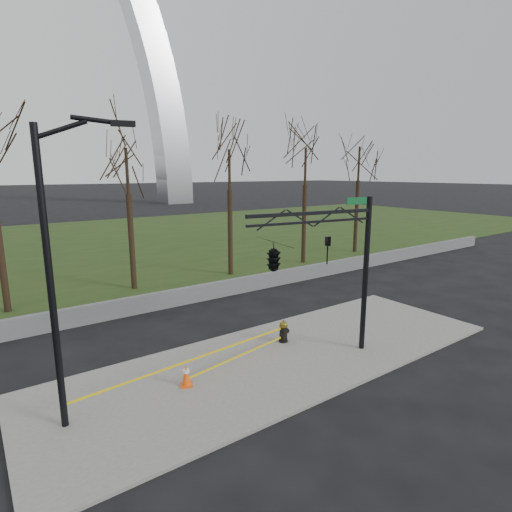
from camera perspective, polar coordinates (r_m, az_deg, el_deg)
ground at (r=15.76m, az=3.90°, el=-14.13°), size 500.00×500.00×0.00m
sidewalk at (r=15.73m, az=3.91°, el=-13.96°), size 18.00×6.00×0.10m
grass_strip at (r=42.44m, az=-22.82°, el=1.51°), size 120.00×40.00×0.06m
guardrail at (r=21.92m, az=-9.56°, el=-5.47°), size 60.00×0.30×0.90m
gateway_arch at (r=90.10m, az=-32.00°, el=26.59°), size 66.00×6.00×65.00m
tree_row at (r=24.23m, az=-17.13°, el=6.49°), size 43.21×4.00×9.75m
fire_hydrant at (r=16.74m, az=3.90°, el=-10.56°), size 0.58×0.37×0.92m
traffic_cone at (r=13.76m, az=-9.79°, el=-16.18°), size 0.49×0.49×0.73m
street_light at (r=11.35m, az=-26.07°, el=-0.49°), size 2.35×0.75×8.21m
traffic_signal_mast at (r=13.71m, az=5.27°, el=0.25°), size 5.05×2.53×6.00m
caution_tape at (r=14.56m, az=-6.11°, el=-13.98°), size 8.37×0.87×0.46m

